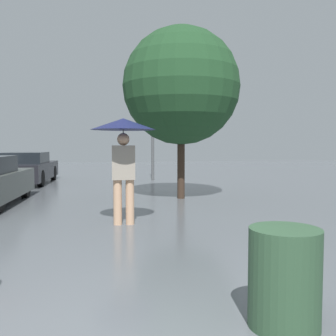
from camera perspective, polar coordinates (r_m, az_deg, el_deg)
The scene contains 5 objects.
pedestrian at distance 6.87m, azimuth -6.82°, elevation 4.50°, with size 1.18×1.18×1.95m.
parked_car_farthest at distance 15.27m, azimuth -20.63°, elevation -0.08°, with size 1.64×4.15×1.18m.
tree at distance 10.32m, azimuth 2.02°, elevation 12.32°, with size 3.15×3.15×4.62m.
street_lamp at distance 15.55m, azimuth -2.36°, elevation 7.45°, with size 0.27×0.27×4.22m.
trash_bin at distance 3.27m, azimuth 17.31°, elevation -15.66°, with size 0.57×0.57×0.80m.
Camera 1 is at (0.22, -2.28, 1.47)m, focal length 40.00 mm.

